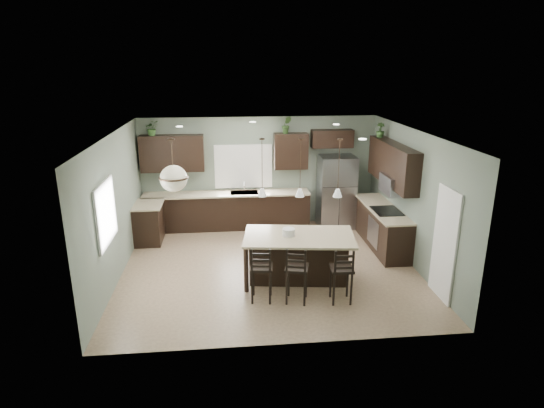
{
  "coord_description": "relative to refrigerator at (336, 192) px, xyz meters",
  "views": [
    {
      "loc": [
        -0.82,
        -8.65,
        4.1
      ],
      "look_at": [
        0.1,
        0.4,
        1.25
      ],
      "focal_mm": 30.0,
      "sensor_mm": 36.0,
      "label": 1
    }
  ],
  "objects": [
    {
      "name": "left_return_countertop",
      "position": [
        -4.63,
        -0.6,
        -0.01
      ],
      "size": [
        0.66,
        0.96,
        0.04
      ],
      "primitive_type": "cube",
      "color": "#C5B795",
      "rests_on": "left_return_cabs"
    },
    {
      "name": "back_lower_cabs",
      "position": [
        -2.8,
        0.15,
        -0.48
      ],
      "size": [
        4.2,
        0.6,
        0.9
      ],
      "primitive_type": "cube",
      "color": "black",
      "rests_on": "ground"
    },
    {
      "name": "left_return_cabs",
      "position": [
        -4.65,
        -0.6,
        -0.48
      ],
      "size": [
        0.6,
        0.9,
        0.9
      ],
      "primitive_type": "cube",
      "color": "black",
      "rests_on": "ground"
    },
    {
      "name": "plant_back_left",
      "position": [
        -4.54,
        0.25,
        1.66
      ],
      "size": [
        0.4,
        0.37,
        0.36
      ],
      "primitive_type": "imported",
      "rotation": [
        0.0,
        0.0,
        0.33
      ],
      "color": "#335A27",
      "rests_on": "back_upper_left"
    },
    {
      "name": "microwave",
      "position": [
        0.83,
        -1.7,
        0.62
      ],
      "size": [
        0.4,
        0.75,
        0.4
      ],
      "primitive_type": "cube",
      "color": "gray",
      "rests_on": "right_upper_cabs"
    },
    {
      "name": "kitchen_island",
      "position": [
        -1.43,
        -2.94,
        -0.46
      ],
      "size": [
        2.23,
        1.45,
        0.92
      ],
      "primitive_type": "cube",
      "rotation": [
        0.0,
        0.0,
        -0.13
      ],
      "color": "black",
      "rests_on": "ground"
    },
    {
      "name": "back_upper_left",
      "position": [
        -4.1,
        0.28,
        1.02
      ],
      "size": [
        1.55,
        0.34,
        0.9
      ],
      "primitive_type": "cube",
      "color": "black",
      "rests_on": "room_shell"
    },
    {
      "name": "refrigerator",
      "position": [
        0.0,
        0.0,
        0.0
      ],
      "size": [
        0.9,
        0.74,
        1.85
      ],
      "primitive_type": "cube",
      "color": "gray",
      "rests_on": "ground"
    },
    {
      "name": "sink_inset",
      "position": [
        -2.35,
        0.13,
        0.01
      ],
      "size": [
        0.7,
        0.45,
        0.01
      ],
      "primitive_type": "cube",
      "color": "gray",
      "rests_on": "back_countertop"
    },
    {
      "name": "bar_stool_center",
      "position": [
        -1.6,
        -3.77,
        -0.39
      ],
      "size": [
        0.48,
        0.48,
        1.07
      ],
      "primitive_type": "cube",
      "rotation": [
        0.0,
        0.0,
        -0.25
      ],
      "color": "black",
      "rests_on": "ground"
    },
    {
      "name": "back_countertop",
      "position": [
        -2.8,
        0.13,
        -0.01
      ],
      "size": [
        4.2,
        0.66,
        0.04
      ],
      "primitive_type": "cube",
      "color": "#C5B795",
      "rests_on": "back_lower_cabs"
    },
    {
      "name": "pendant_right",
      "position": [
        -0.74,
        -3.03,
        1.32
      ],
      "size": [
        0.17,
        0.17,
        1.1
      ],
      "primitive_type": null,
      "color": "white",
      "rests_on": "room_shell"
    },
    {
      "name": "bar_stool_right",
      "position": [
        -0.82,
        -3.86,
        -0.4
      ],
      "size": [
        0.4,
        0.4,
        1.04
      ],
      "primitive_type": "cube",
      "rotation": [
        0.0,
        0.0,
        -0.04
      ],
      "color": "black",
      "rests_on": "ground"
    },
    {
      "name": "cooktop",
      "position": [
        0.73,
        -1.7,
        0.02
      ],
      "size": [
        0.58,
        0.75,
        0.02
      ],
      "primitive_type": "cube",
      "color": "black",
      "rests_on": "right_countertop"
    },
    {
      "name": "bar_stool_left",
      "position": [
        -2.21,
        -3.67,
        -0.39
      ],
      "size": [
        0.44,
        0.44,
        1.06
      ],
      "primitive_type": "cube",
      "rotation": [
        0.0,
        0.0,
        -0.14
      ],
      "color": "black",
      "rests_on": "ground"
    },
    {
      "name": "plant_right_wall",
      "position": [
        0.85,
        -0.56,
        1.65
      ],
      "size": [
        0.21,
        0.21,
        0.34
      ],
      "primitive_type": "imported",
      "rotation": [
        0.0,
        0.0,
        -0.07
      ],
      "color": "#2B4A20",
      "rests_on": "right_upper_cabs"
    },
    {
      "name": "pendant_left",
      "position": [
        -2.12,
        -2.85,
        1.32
      ],
      "size": [
        0.17,
        0.17,
        1.1
      ],
      "primitive_type": null,
      "color": "silver",
      "rests_on": "room_shell"
    },
    {
      "name": "plant_back_right",
      "position": [
        -1.27,
        0.25,
        1.69
      ],
      "size": [
        0.24,
        0.2,
        0.43
      ],
      "primitive_type": "imported",
      "rotation": [
        0.0,
        0.0,
        -0.05
      ],
      "color": "#2E4D21",
      "rests_on": "back_upper_right"
    },
    {
      "name": "chandelier",
      "position": [
        -3.75,
        -2.7,
        1.38
      ],
      "size": [
        0.54,
        0.54,
        1.0
      ],
      "primitive_type": null,
      "color": "beige",
      "rests_on": "room_shell"
    },
    {
      "name": "right_upper_cabs",
      "position": [
        0.88,
        -1.43,
        1.02
      ],
      "size": [
        0.34,
        2.35,
        0.9
      ],
      "primitive_type": "cube",
      "color": "black",
      "rests_on": "room_shell"
    },
    {
      "name": "wall_oven_front",
      "position": [
        0.45,
        -1.7,
        -0.48
      ],
      "size": [
        0.01,
        0.72,
        0.6
      ],
      "primitive_type": "cube",
      "color": "gray",
      "rests_on": "right_lower_cabs"
    },
    {
      "name": "serving_dish",
      "position": [
        -1.63,
        -2.91,
        0.07
      ],
      "size": [
        0.24,
        0.24,
        0.14
      ],
      "primitive_type": "cylinder",
      "color": "silver",
      "rests_on": "kitchen_island"
    },
    {
      "name": "ground",
      "position": [
        -1.95,
        -2.3,
        -0.93
      ],
      "size": [
        6.0,
        6.0,
        0.0
      ],
      "primitive_type": "plane",
      "color": "#9E8466",
      "rests_on": "ground"
    },
    {
      "name": "back_upper_right",
      "position": [
        -1.15,
        0.28,
        1.02
      ],
      "size": [
        0.85,
        0.34,
        0.9
      ],
      "primitive_type": "cube",
      "color": "black",
      "rests_on": "room_shell"
    },
    {
      "name": "room_shell",
      "position": [
        -1.95,
        -2.3,
        0.77
      ],
      "size": [
        6.0,
        6.0,
        6.0
      ],
      "color": "slate",
      "rests_on": "ground"
    },
    {
      "name": "pendant_center",
      "position": [
        -1.43,
        -2.94,
        1.32
      ],
      "size": [
        0.17,
        0.17,
        1.1
      ],
      "primitive_type": null,
      "color": "silver",
      "rests_on": "room_shell"
    },
    {
      "name": "fridge_header",
      "position": [
        -0.1,
        0.28,
        1.32
      ],
      "size": [
        1.05,
        0.34,
        0.45
      ],
      "primitive_type": "cube",
      "color": "black",
      "rests_on": "room_shell"
    },
    {
      "name": "window_back",
      "position": [
        -2.35,
        0.43,
        0.62
      ],
      "size": [
        1.35,
        0.02,
        1.0
      ],
      "primitive_type": "cube",
      "color": "white",
      "rests_on": "room_shell"
    },
    {
      "name": "faucet",
      "position": [
        -2.35,
        0.1,
        0.16
      ],
      "size": [
        0.02,
        0.02,
        0.28
      ],
      "primitive_type": "cylinder",
      "color": "silver",
      "rests_on": "back_countertop"
    },
    {
      "name": "right_countertop",
      "position": [
        0.73,
        -1.43,
        -0.01
      ],
      "size": [
        0.66,
        2.35,
        0.04
      ],
      "primitive_type": "cube",
      "color": "#C5B795",
      "rests_on": "right_lower_cabs"
    },
    {
      "name": "right_lower_cabs",
      "position": [
        0.75,
        -1.43,
        -0.48
      ],
      "size": [
        0.6,
        2.35,
        0.9
      ],
      "primitive_type": "cube",
      "color": "black",
      "rests_on": "ground"
    },
    {
      "name": "pantry_door",
      "position": [
        1.03,
        -3.85,
        0.09
      ],
      "size": [
        0.04,
        0.82,
        2.04
      ],
      "primitive_type": "cube",
      "color": "white",
      "rests_on": "ground"
    },
    {
      "name": "window_left",
      "position": [
        -4.93,
        -3.1,
        0.62
      ],
      "size": [
        0.02,
        1.1,
        1.0
      ],
      "primitive_type": "cube",
      "color": "white",
      "rests_on": "room_shell"
    }
  ]
}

